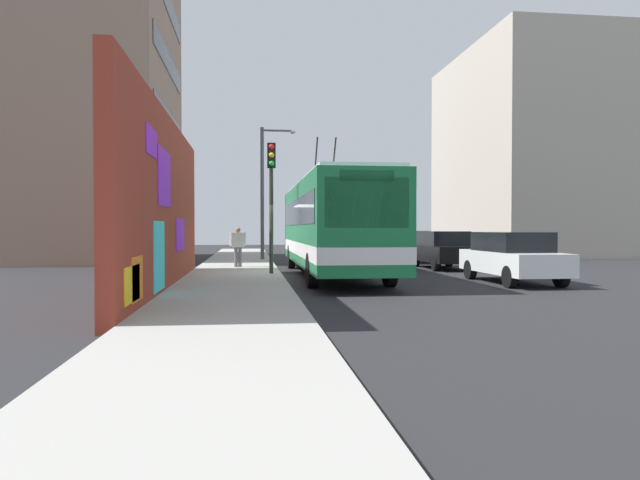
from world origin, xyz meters
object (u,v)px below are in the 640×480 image
Objects in this scene: parked_car_white at (512,256)px; parked_car_silver at (406,245)px; traffic_light at (271,186)px; street_lamp at (266,184)px; parked_car_black at (443,249)px; pedestrian_midblock at (238,244)px; city_bus at (331,224)px; parked_car_dark_gray at (382,243)px.

parked_car_white is 12.07m from parked_car_silver.
traffic_light is 0.67× the size of street_lamp.
pedestrian_midblock is at bearing 90.41° from parked_car_black.
street_lamp reaches higher than parked_car_black.
street_lamp is at bearing 13.22° from city_bus.
pedestrian_midblock is (-11.04, 8.56, 0.25)m from parked_car_dark_gray.
pedestrian_midblock is at bearing 142.21° from parked_car_dark_gray.
parked_car_white is 0.89× the size of parked_car_silver.
parked_car_white is at bearing -180.00° from parked_car_black.
street_lamp is (-0.04, 7.25, 3.12)m from parked_car_silver.
parked_car_silver is (8.79, -5.20, -1.03)m from city_bus.
street_lamp is at bearing 52.14° from parked_car_black.
parked_car_black is 0.95× the size of traffic_light.
traffic_light is at bearing 105.12° from city_bus.
city_bus is 2.96× the size of parked_car_black.
parked_car_dark_gray is at bearing -53.67° from street_lamp.
parked_car_white and parked_car_black have the same top height.
street_lamp is at bearing 126.33° from parked_car_dark_gray.
parked_car_dark_gray is (14.08, -5.20, -1.03)m from city_bus.
parked_car_black is 5.68m from parked_car_silver.
parked_car_black is at bearing -63.35° from traffic_light.
street_lamp reaches higher than parked_car_silver.
pedestrian_midblock is at bearing 18.39° from traffic_light.
parked_car_silver is 12.13m from traffic_light.
pedestrian_midblock is 4.34m from traffic_light.
parked_car_black is (3.11, -5.20, -1.03)m from city_bus.
pedestrian_midblock reaches higher than parked_car_black.
pedestrian_midblock is (6.33, 8.56, 0.25)m from parked_car_white.
city_bus reaches higher than parked_car_white.
pedestrian_midblock is (3.05, 3.36, -0.79)m from city_bus.
parked_car_white is 2.76× the size of pedestrian_midblock.
parked_car_black is 9.71m from street_lamp.
parked_car_white is (-3.28, -5.20, -1.03)m from city_bus.
city_bus is 2.85× the size of parked_car_dark_gray.
parked_car_silver is (12.07, -0.00, 0.00)m from parked_car_white.
parked_car_silver is 7.90m from street_lamp.
parked_car_silver and parked_car_dark_gray have the same top height.
parked_car_dark_gray is 13.97m from pedestrian_midblock.
parked_car_black is 8.54m from traffic_light.
traffic_light is (-14.66, 7.35, 2.31)m from parked_car_dark_gray.
parked_car_silver is at bearing -30.62° from city_bus.
parked_car_white is 8.16m from traffic_light.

